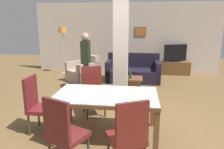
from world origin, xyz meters
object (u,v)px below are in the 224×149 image
Objects in this scene: dining_chair_head_left at (38,103)px; standing_person at (86,58)px; dining_chair_far_left at (93,89)px; tv_screen at (175,53)px; floor_lamp at (62,35)px; dining_chair_near_left at (64,131)px; sofa at (133,72)px; dining_table at (106,102)px; dining_chair_near_right at (128,133)px; armchair at (83,72)px; tv_stand at (174,68)px; coffee_table at (130,84)px; bottle at (130,75)px.

standing_person reaches higher than dining_chair_head_left.
tv_screen is at bearing -145.52° from dining_chair_far_left.
floor_lamp is 2.48m from standing_person.
dining_chair_near_left is 3.59m from standing_person.
sofa is 2.05× the size of tv_screen.
dining_table is 1.02m from dining_chair_far_left.
tv_screen is (1.89, 4.90, 0.19)m from dining_table.
dining_table is 1.06× the size of standing_person.
dining_chair_near_right is at bearing 55.50° from tv_screen.
floor_lamp is at bearing -147.54° from standing_person.
armchair is (-0.89, 4.47, -0.25)m from dining_chair_near_left.
standing_person is at bearing -96.69° from dining_chair_far_left.
dining_table is at bearing -111.10° from tv_stand.
coffee_table is 1.49m from standing_person.
sofa reaches higher than armchair.
coffee_table is (0.29, 2.63, -0.42)m from dining_table.
bottle is at bearing -37.41° from floor_lamp.
dining_chair_head_left is at bearing -120.43° from coffee_table.
sofa is at bearing 157.01° from dining_chair_head_left.
coffee_table is (-0.14, 3.54, -0.35)m from dining_chair_near_right.
dining_chair_far_left reaches higher than coffee_table.
tv_screen is (1.58, 2.38, 0.32)m from bottle.
dining_chair_far_left is 1.79m from standing_person.
sofa is 1.07× the size of standing_person.
dining_chair_near_right is (0.87, 0.03, 0.00)m from dining_chair_near_left.
sofa is at bearing 88.22° from bottle.
dining_chair_head_left and dining_chair_far_left have the same top height.
bottle reaches higher than coffee_table.
standing_person is (0.26, 2.58, 0.41)m from dining_chair_head_left.
dining_table is at bearing 84.76° from sofa.
tv_screen reaches higher than coffee_table.
armchair is at bearing -45.06° from floor_lamp.
sofa reaches higher than dining_table.
dining_chair_far_left is (0.82, 0.92, 0.00)m from dining_chair_head_left.
standing_person is (-0.99, 2.58, 0.34)m from dining_table.
sofa is at bearing -130.79° from armchair.
armchair is 1.90m from floor_lamp.
tv_screen is (1.46, 5.81, 0.26)m from dining_chair_near_right.
dining_chair_near_left is at bearing 47.88° from tv_screen.
dining_chair_near_left is 3.55m from bottle.
tv_stand is (1.89, 4.90, -0.38)m from dining_table.
floor_lamp reaches higher than standing_person.
coffee_table is 2.98× the size of bottle.
armchair is at bearing -96.29° from dining_chair_far_left.
sofa is 1.26m from bottle.
tv_stand is 3.77m from standing_person.
floor_lamp reaches higher than coffee_table.
bottle is (1.56, 2.52, -0.06)m from dining_chair_head_left.
armchair is 1.20m from standing_person.
armchair is at bearing -156.80° from tv_stand.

